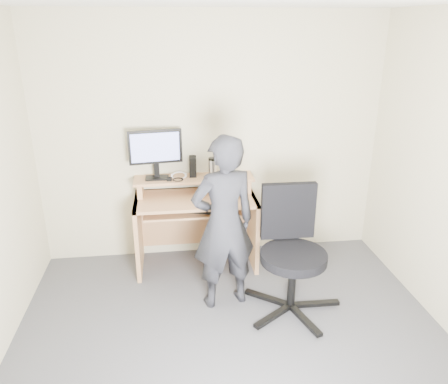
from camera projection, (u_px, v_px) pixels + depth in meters
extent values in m
plane|color=#55555A|center=(237.00, 360.00, 3.27)|extent=(3.50, 3.50, 0.00)
cube|color=beige|center=(212.00, 140.00, 4.44)|extent=(3.50, 0.02, 2.50)
cube|color=tan|center=(139.00, 235.00, 4.39)|extent=(0.04, 0.60, 0.75)
cube|color=tan|center=(252.00, 228.00, 4.52)|extent=(0.04, 0.60, 0.75)
cube|color=tan|center=(195.00, 199.00, 4.33)|extent=(1.20, 0.60, 0.03)
cube|color=tan|center=(196.00, 211.00, 4.29)|extent=(1.02, 0.38, 0.02)
cube|color=tan|center=(140.00, 188.00, 4.37)|extent=(0.05, 0.28, 0.15)
cube|color=tan|center=(246.00, 183.00, 4.50)|extent=(0.05, 0.28, 0.15)
cube|color=tan|center=(194.00, 178.00, 4.41)|extent=(1.20, 0.30, 0.02)
cube|color=tan|center=(194.00, 216.00, 4.70)|extent=(1.20, 0.03, 0.65)
cube|color=black|center=(157.00, 178.00, 4.36)|extent=(0.23, 0.15, 0.02)
cube|color=black|center=(157.00, 169.00, 4.36)|extent=(0.05, 0.04, 0.15)
cube|color=black|center=(155.00, 147.00, 4.24)|extent=(0.52, 0.10, 0.33)
cube|color=#92A1FD|center=(155.00, 147.00, 4.23)|extent=(0.47, 0.07, 0.28)
cube|color=black|center=(193.00, 166.00, 4.41)|extent=(0.08, 0.13, 0.20)
cylinder|color=silver|center=(213.00, 169.00, 4.36)|extent=(0.08, 0.08, 0.18)
cube|color=black|center=(220.00, 177.00, 4.38)|extent=(0.08, 0.13, 0.01)
cube|color=black|center=(169.00, 179.00, 4.30)|extent=(0.05, 0.05, 0.03)
torus|color=silver|center=(179.00, 176.00, 4.42)|extent=(0.19, 0.19, 0.06)
cube|color=black|center=(200.00, 209.00, 4.27)|extent=(0.49, 0.31, 0.03)
ellipsoid|color=black|center=(234.00, 198.00, 4.27)|extent=(0.11, 0.09, 0.04)
cube|color=black|center=(315.00, 304.00, 3.86)|extent=(0.43, 0.06, 0.03)
cube|color=black|center=(292.00, 291.00, 4.04)|extent=(0.19, 0.42, 0.03)
cube|color=black|center=(267.00, 298.00, 3.94)|extent=(0.37, 0.30, 0.03)
cube|color=black|center=(273.00, 316.00, 3.69)|extent=(0.38, 0.29, 0.03)
cube|color=black|center=(305.00, 320.00, 3.64)|extent=(0.18, 0.43, 0.03)
cylinder|color=black|center=(292.00, 282.00, 3.75)|extent=(0.07, 0.07, 0.45)
cylinder|color=black|center=(293.00, 257.00, 3.66)|extent=(0.56, 0.56, 0.08)
cube|color=black|center=(288.00, 211.00, 3.78)|extent=(0.47, 0.08, 0.51)
imported|color=black|center=(224.00, 224.00, 3.69)|extent=(0.63, 0.49, 1.55)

